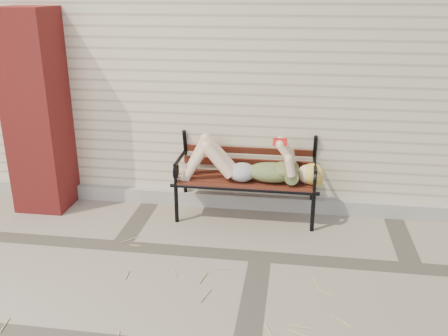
# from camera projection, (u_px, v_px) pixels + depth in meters

# --- Properties ---
(ground) EXTENTS (80.00, 80.00, 0.00)m
(ground) POSITION_uv_depth(u_px,v_px,m) (260.00, 257.00, 4.26)
(ground) COLOR gray
(ground) RESTS_ON ground
(house_wall) EXTENTS (8.00, 4.00, 3.00)m
(house_wall) POSITION_uv_depth(u_px,v_px,m) (282.00, 40.00, 6.53)
(house_wall) COLOR beige
(house_wall) RESTS_ON ground
(foundation_strip) EXTENTS (8.00, 0.10, 0.15)m
(foundation_strip) POSITION_uv_depth(u_px,v_px,m) (268.00, 203.00, 5.14)
(foundation_strip) COLOR gray
(foundation_strip) RESTS_ON ground
(brick_pillar) EXTENTS (0.50, 0.50, 2.00)m
(brick_pillar) POSITION_uv_depth(u_px,v_px,m) (37.00, 112.00, 4.93)
(brick_pillar) COLOR maroon
(brick_pillar) RESTS_ON ground
(garden_bench) EXTENTS (1.48, 0.59, 0.96)m
(garden_bench) POSITION_uv_depth(u_px,v_px,m) (247.00, 163.00, 4.89)
(garden_bench) COLOR black
(garden_bench) RESTS_ON ground
(reading_woman) EXTENTS (1.40, 0.32, 0.44)m
(reading_woman) POSITION_uv_depth(u_px,v_px,m) (247.00, 164.00, 4.77)
(reading_woman) COLOR #092F43
(reading_woman) RESTS_ON ground
(straw_scatter) EXTENTS (2.97, 1.56, 0.01)m
(straw_scatter) POSITION_uv_depth(u_px,v_px,m) (173.00, 297.00, 3.70)
(straw_scatter) COLOR tan
(straw_scatter) RESTS_ON ground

